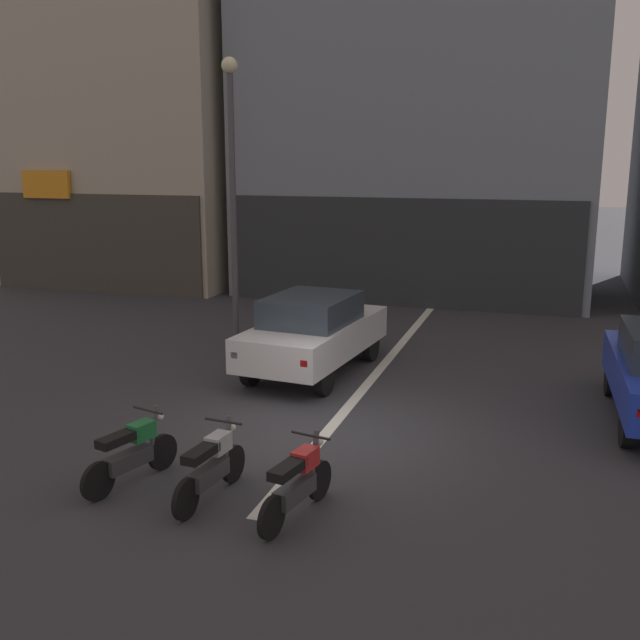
% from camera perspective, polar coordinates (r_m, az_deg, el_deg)
% --- Properties ---
extents(ground_plane, '(120.00, 120.00, 0.00)m').
position_cam_1_polar(ground_plane, '(11.86, 0.46, -8.88)').
color(ground_plane, '#333338').
extents(lane_centre_line, '(0.20, 18.00, 0.01)m').
position_cam_1_polar(lane_centre_line, '(17.41, 6.33, -1.91)').
color(lane_centre_line, silver).
rests_on(lane_centre_line, ground).
extents(building_corner_left, '(8.00, 10.00, 19.14)m').
position_cam_1_polar(building_corner_left, '(29.42, -12.43, 22.54)').
color(building_corner_left, '#B2A893').
rests_on(building_corner_left, ground).
extents(building_mid_block, '(10.92, 8.52, 13.37)m').
position_cam_1_polar(building_mid_block, '(25.70, 8.35, 17.68)').
color(building_mid_block, gray).
rests_on(building_mid_block, ground).
extents(car_white_crossing_near, '(2.16, 4.26, 1.64)m').
position_cam_1_polar(car_white_crossing_near, '(14.85, -0.51, -0.86)').
color(car_white_crossing_near, black).
rests_on(car_white_crossing_near, ground).
extents(street_lamp, '(0.36, 0.36, 6.48)m').
position_cam_1_polar(street_lamp, '(16.76, -6.88, 11.24)').
color(street_lamp, '#47474C').
rests_on(street_lamp, ground).
extents(motorcycle_green_row_leftmost, '(0.62, 1.63, 0.98)m').
position_cam_1_polar(motorcycle_green_row_leftmost, '(10.30, -14.52, -9.98)').
color(motorcycle_green_row_leftmost, black).
rests_on(motorcycle_green_row_leftmost, ground).
extents(motorcycle_silver_row_left_mid, '(0.55, 1.67, 0.98)m').
position_cam_1_polar(motorcycle_silver_row_left_mid, '(9.67, -8.53, -11.23)').
color(motorcycle_silver_row_left_mid, black).
rests_on(motorcycle_silver_row_left_mid, ground).
extents(motorcycle_red_row_centre, '(0.55, 1.65, 0.98)m').
position_cam_1_polar(motorcycle_red_row_centre, '(9.13, -1.78, -12.59)').
color(motorcycle_red_row_centre, black).
rests_on(motorcycle_red_row_centre, ground).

